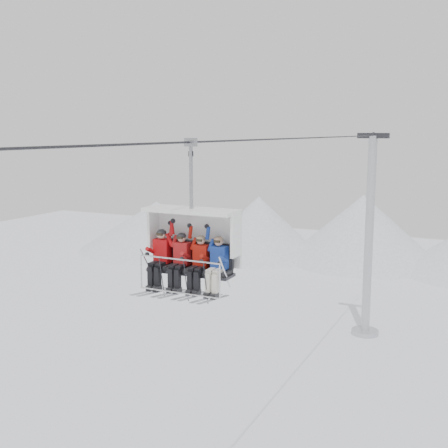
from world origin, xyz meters
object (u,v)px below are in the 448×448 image
at_px(chairlift_carrier, 194,239).
at_px(skier_far_right, 217,263).
at_px(skier_center_right, 200,261).
at_px(lift_tower_right, 368,251).
at_px(skier_center_left, 180,259).
at_px(skier_far_left, 161,256).

distance_m(chairlift_carrier, skier_far_right, 1.04).
bearing_deg(chairlift_carrier, skier_center_right, -43.34).
height_order(lift_tower_right, skier_center_left, lift_tower_right).
height_order(skier_center_left, skier_far_right, skier_center_left).
xyz_separation_m(skier_far_left, skier_center_left, (0.63, -0.01, -0.02)).
bearing_deg(skier_far_left, skier_far_right, -0.21).
xyz_separation_m(lift_tower_right, chairlift_carrier, (0.00, -23.85, 4.93)).
xyz_separation_m(skier_center_left, skier_far_right, (1.11, -0.00, -0.00)).
relative_size(chairlift_carrier, skier_far_left, 2.31).
xyz_separation_m(skier_far_left, skier_far_right, (1.73, -0.01, -0.03)).
xyz_separation_m(lift_tower_right, skier_far_left, (-0.88, -24.16, 4.46)).
relative_size(skier_center_left, skier_far_right, 1.00).
height_order(skier_center_left, skier_center_right, skier_center_left).
relative_size(chairlift_carrier, skier_far_right, 2.36).
bearing_deg(skier_center_left, lift_tower_right, 89.40).
distance_m(skier_center_left, skier_center_right, 0.58).
xyz_separation_m(chairlift_carrier, skier_center_right, (0.33, -0.31, -0.51)).
relative_size(skier_center_right, skier_far_right, 1.00).
relative_size(lift_tower_right, skier_far_right, 7.99).
bearing_deg(chairlift_carrier, skier_center_left, -129.21).
height_order(chairlift_carrier, skier_center_right, chairlift_carrier).
relative_size(skier_far_left, skier_far_right, 1.02).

